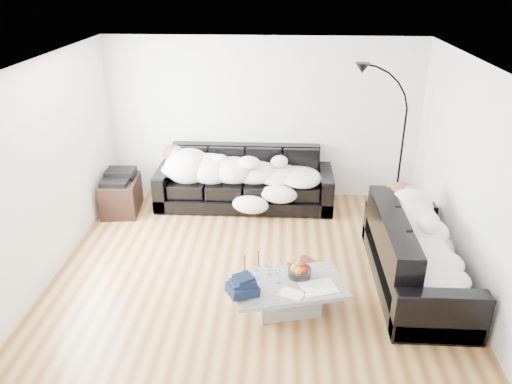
# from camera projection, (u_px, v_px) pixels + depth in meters

# --- Properties ---
(ground) EXTENTS (5.00, 5.00, 0.00)m
(ground) POSITION_uv_depth(u_px,v_px,m) (255.00, 264.00, 6.50)
(ground) COLOR brown
(ground) RESTS_ON ground
(wall_back) EXTENTS (5.00, 0.02, 2.60)m
(wall_back) POSITION_uv_depth(u_px,v_px,m) (263.00, 119.00, 8.01)
(wall_back) COLOR silver
(wall_back) RESTS_ON ground
(wall_left) EXTENTS (0.02, 4.50, 2.60)m
(wall_left) POSITION_uv_depth(u_px,v_px,m) (51.00, 167.00, 6.09)
(wall_left) COLOR silver
(wall_left) RESTS_ON ground
(wall_right) EXTENTS (0.02, 4.50, 2.60)m
(wall_right) POSITION_uv_depth(u_px,v_px,m) (468.00, 177.00, 5.83)
(wall_right) COLOR silver
(wall_right) RESTS_ON ground
(ceiling) EXTENTS (5.00, 5.00, 0.00)m
(ceiling) POSITION_uv_depth(u_px,v_px,m) (254.00, 61.00, 5.42)
(ceiling) COLOR white
(ceiling) RESTS_ON ground
(sofa_back) EXTENTS (2.79, 0.97, 0.91)m
(sofa_back) POSITION_uv_depth(u_px,v_px,m) (244.00, 178.00, 7.95)
(sofa_back) COLOR black
(sofa_back) RESTS_ON ground
(sofa_right) EXTENTS (0.95, 2.23, 0.90)m
(sofa_right) POSITION_uv_depth(u_px,v_px,m) (418.00, 252.00, 5.92)
(sofa_right) COLOR black
(sofa_right) RESTS_ON ground
(sleeper_back) EXTENTS (2.36, 0.81, 0.47)m
(sleeper_back) POSITION_uv_depth(u_px,v_px,m) (244.00, 168.00, 7.83)
(sleeper_back) COLOR white
(sleeper_back) RESTS_ON sofa_back
(sleeper_right) EXTENTS (0.81, 1.91, 0.47)m
(sleeper_right) POSITION_uv_depth(u_px,v_px,m) (420.00, 237.00, 5.84)
(sleeper_right) COLOR white
(sleeper_right) RESTS_ON sofa_right
(teal_cushion) EXTENTS (0.42, 0.38, 0.20)m
(teal_cushion) POSITION_uv_depth(u_px,v_px,m) (403.00, 206.00, 6.44)
(teal_cushion) COLOR #0B434D
(teal_cushion) RESTS_ON sofa_right
(coffee_table) EXTENTS (1.36, 0.99, 0.36)m
(coffee_table) POSITION_uv_depth(u_px,v_px,m) (288.00, 297.00, 5.56)
(coffee_table) COLOR #939699
(coffee_table) RESTS_ON ground
(fruit_bowl) EXTENTS (0.30, 0.30, 0.16)m
(fruit_bowl) POSITION_uv_depth(u_px,v_px,m) (300.00, 270.00, 5.59)
(fruit_bowl) COLOR white
(fruit_bowl) RESTS_ON coffee_table
(wine_glass_a) EXTENTS (0.09, 0.09, 0.17)m
(wine_glass_a) POSITION_uv_depth(u_px,v_px,m) (269.00, 268.00, 5.61)
(wine_glass_a) COLOR white
(wine_glass_a) RESTS_ON coffee_table
(wine_glass_b) EXTENTS (0.10, 0.10, 0.19)m
(wine_glass_b) POSITION_uv_depth(u_px,v_px,m) (257.00, 272.00, 5.53)
(wine_glass_b) COLOR white
(wine_glass_b) RESTS_ON coffee_table
(wine_glass_c) EXTENTS (0.08, 0.08, 0.15)m
(wine_glass_c) POSITION_uv_depth(u_px,v_px,m) (279.00, 277.00, 5.47)
(wine_glass_c) COLOR white
(wine_glass_c) RESTS_ON coffee_table
(candle_left) EXTENTS (0.05, 0.05, 0.22)m
(candle_left) POSITION_uv_depth(u_px,v_px,m) (245.00, 264.00, 5.65)
(candle_left) COLOR maroon
(candle_left) RESTS_ON coffee_table
(candle_right) EXTENTS (0.05, 0.05, 0.21)m
(candle_right) POSITION_uv_depth(u_px,v_px,m) (259.00, 259.00, 5.74)
(candle_right) COLOR maroon
(candle_right) RESTS_ON coffee_table
(newspaper_a) EXTENTS (0.45, 0.39, 0.01)m
(newspaper_a) POSITION_uv_depth(u_px,v_px,m) (318.00, 287.00, 5.41)
(newspaper_a) COLOR silver
(newspaper_a) RESTS_ON coffee_table
(newspaper_b) EXTENTS (0.31, 0.27, 0.01)m
(newspaper_b) POSITION_uv_depth(u_px,v_px,m) (291.00, 293.00, 5.31)
(newspaper_b) COLOR silver
(newspaper_b) RESTS_ON coffee_table
(navy_jacket) EXTENTS (0.40, 0.36, 0.16)m
(navy_jacket) POSITION_uv_depth(u_px,v_px,m) (244.00, 283.00, 5.22)
(navy_jacket) COLOR black
(navy_jacket) RESTS_ON coffee_table
(shoes) EXTENTS (0.51, 0.45, 0.10)m
(shoes) POSITION_uv_depth(u_px,v_px,m) (302.00, 265.00, 6.39)
(shoes) COLOR #472311
(shoes) RESTS_ON ground
(av_cabinet) EXTENTS (0.61, 0.83, 0.53)m
(av_cabinet) POSITION_uv_depth(u_px,v_px,m) (121.00, 195.00, 7.82)
(av_cabinet) COLOR black
(av_cabinet) RESTS_ON ground
(stereo) EXTENTS (0.45, 0.35, 0.13)m
(stereo) POSITION_uv_depth(u_px,v_px,m) (119.00, 176.00, 7.68)
(stereo) COLOR black
(stereo) RESTS_ON av_cabinet
(floor_lamp) EXTENTS (0.79, 0.47, 2.03)m
(floor_lamp) POSITION_uv_depth(u_px,v_px,m) (402.00, 150.00, 7.54)
(floor_lamp) COLOR black
(floor_lamp) RESTS_ON ground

